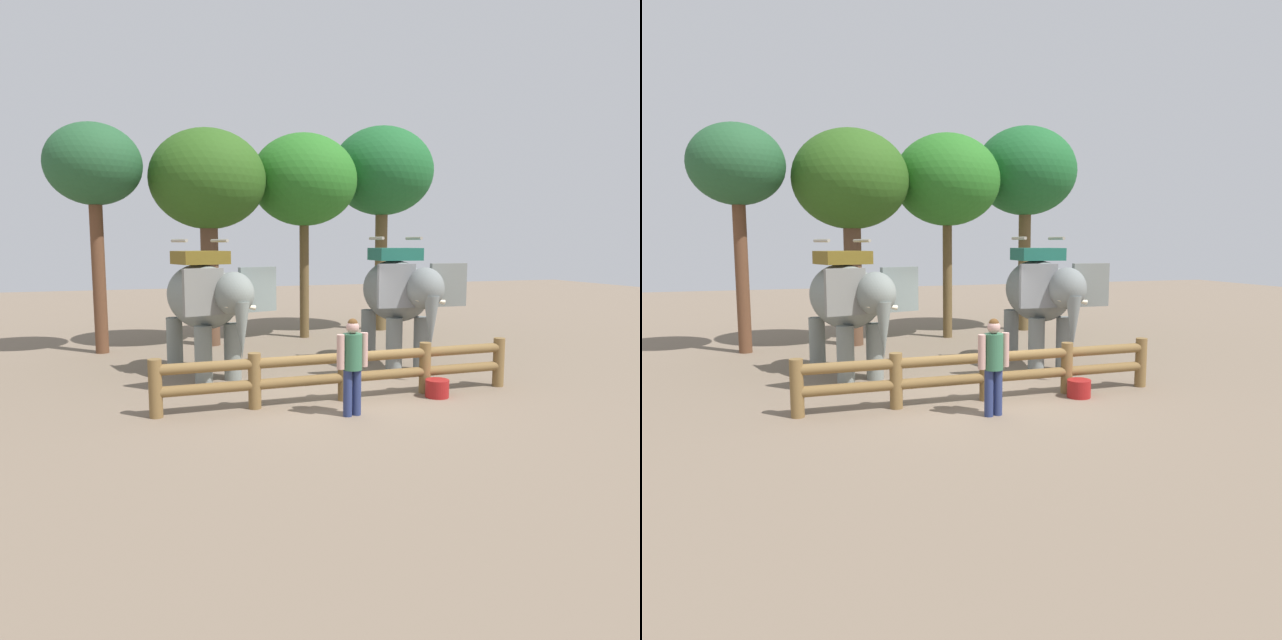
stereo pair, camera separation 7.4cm
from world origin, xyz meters
TOP-DOWN VIEW (x-y plane):
  - ground_plane at (0.00, 0.00)m, footprint 60.00×60.00m
  - log_fence at (-0.00, -0.10)m, footprint 7.36×0.33m
  - elephant_near_left at (-2.28, 2.85)m, footprint 2.49×3.77m
  - elephant_center at (2.41, 2.54)m, footprint 2.14×3.75m
  - tourist_woman_in_black at (-0.22, -1.11)m, footprint 0.61×0.39m
  - tree_far_left at (-4.70, 6.70)m, footprint 2.57×2.57m
  - tree_back_center at (-1.61, 7.02)m, footprint 3.39×3.39m
  - tree_far_right at (4.50, 8.32)m, footprint 3.51×3.51m
  - tree_deep_back at (1.47, 7.55)m, footprint 3.37×3.37m
  - feed_bucket at (1.86, -0.46)m, footprint 0.47×0.47m

SIDE VIEW (x-z plane):
  - ground_plane at x=0.00m, z-range 0.00..0.00m
  - feed_bucket at x=1.86m, z-range 0.00..0.36m
  - log_fence at x=0.00m, z-range 0.08..1.13m
  - tourist_woman_in_black at x=-0.22m, z-range 0.14..1.89m
  - elephant_near_left at x=-2.28m, z-range 0.20..3.35m
  - elephant_center at x=2.41m, z-range 0.20..3.42m
  - tree_back_center at x=-1.61m, z-range 1.64..7.99m
  - tree_deep_back at x=1.47m, z-range 1.77..8.24m
  - tree_far_left at x=-4.70m, z-range 1.93..8.19m
  - tree_far_right at x=4.50m, z-range 1.94..8.93m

